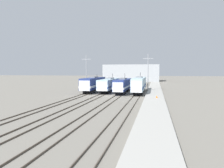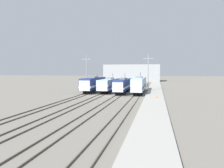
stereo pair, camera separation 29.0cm
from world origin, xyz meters
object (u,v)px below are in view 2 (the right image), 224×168
(locomotive_center_right, at_px, (123,85))
(catenary_tower_left, at_px, (87,71))
(locomotive_far_left, at_px, (93,84))
(traffic_cone, at_px, (157,97))
(locomotive_far_right, at_px, (139,85))
(catenary_tower_right, at_px, (148,71))
(locomotive_center_left, at_px, (109,84))

(locomotive_center_right, distance_m, catenary_tower_left, 13.28)
(locomotive_far_left, bearing_deg, catenary_tower_left, 130.33)
(traffic_cone, bearing_deg, catenary_tower_left, 139.94)
(locomotive_far_right, relative_size, traffic_cone, 35.54)
(locomotive_far_left, bearing_deg, traffic_cone, -37.99)
(locomotive_far_left, height_order, catenary_tower_right, catenary_tower_right)
(locomotive_far_left, xyz_separation_m, traffic_cone, (17.42, -13.60, -1.56))
(catenary_tower_right, distance_m, traffic_cone, 18.15)
(locomotive_far_left, relative_size, traffic_cone, 31.60)
(locomotive_center_left, bearing_deg, catenary_tower_left, 165.47)
(locomotive_far_left, distance_m, locomotive_far_right, 12.89)
(locomotive_center_left, distance_m, locomotive_far_right, 8.90)
(locomotive_far_right, bearing_deg, locomotive_center_right, -168.70)
(locomotive_center_left, relative_size, locomotive_center_right, 1.15)
(locomotive_center_left, height_order, locomotive_far_right, locomotive_far_right)
(locomotive_center_right, xyz_separation_m, catenary_tower_left, (-11.69, 5.13, 3.65))
(catenary_tower_left, bearing_deg, catenary_tower_right, 0.00)
(traffic_cone, bearing_deg, locomotive_far_left, 142.01)
(catenary_tower_left, bearing_deg, locomotive_center_right, -23.70)
(locomotive_center_left, height_order, traffic_cone, locomotive_center_left)
(catenary_tower_right, height_order, traffic_cone, catenary_tower_right)
(locomotive_center_left, bearing_deg, catenary_tower_right, 10.12)
(catenary_tower_right, bearing_deg, locomotive_far_right, -116.79)
(catenary_tower_left, height_order, catenary_tower_right, same)
(catenary_tower_left, xyz_separation_m, catenary_tower_right, (18.14, 0.00, 0.00))
(catenary_tower_left, bearing_deg, locomotive_far_right, -14.97)
(locomotive_center_right, relative_size, traffic_cone, 31.52)
(locomotive_far_right, bearing_deg, catenary_tower_right, 63.21)
(locomotive_far_left, height_order, catenary_tower_left, catenary_tower_left)
(locomotive_center_right, bearing_deg, catenary_tower_left, 156.30)
(locomotive_far_left, xyz_separation_m, catenary_tower_left, (-3.11, 3.66, 3.51))
(locomotive_center_left, distance_m, catenary_tower_left, 8.48)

